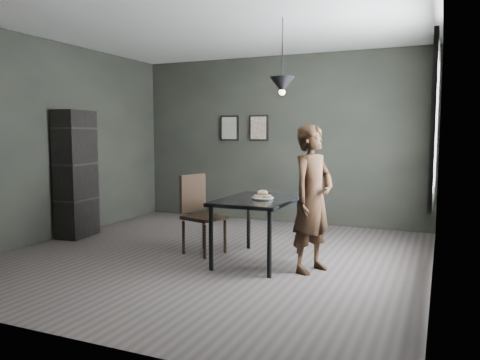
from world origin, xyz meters
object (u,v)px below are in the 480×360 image
at_px(cafe_table, 258,205).
at_px(pendant_lamp, 282,85).
at_px(woman, 312,199).
at_px(white_plate, 263,199).
at_px(wood_chair, 199,208).
at_px(shelf_unit, 76,174).

bearing_deg(cafe_table, pendant_lamp, 21.80).
height_order(cafe_table, pendant_lamp, pendant_lamp).
bearing_deg(woman, white_plate, 104.42).
relative_size(woman, wood_chair, 1.61).
distance_m(cafe_table, woman, 0.70).
distance_m(woman, pendant_lamp, 1.34).
bearing_deg(wood_chair, white_plate, 6.81).
bearing_deg(white_plate, woman, -7.68).
bearing_deg(wood_chair, pendant_lamp, 15.83).
xyz_separation_m(wood_chair, pendant_lamp, (1.08, 0.00, 1.49)).
distance_m(cafe_table, white_plate, 0.12).
relative_size(white_plate, pendant_lamp, 0.27).
relative_size(woman, shelf_unit, 0.87).
relative_size(white_plate, shelf_unit, 0.13).
xyz_separation_m(cafe_table, wood_chair, (-0.83, 0.10, -0.11)).
xyz_separation_m(shelf_unit, pendant_lamp, (3.17, -0.12, 1.13)).
distance_m(white_plate, pendant_lamp, 1.31).
bearing_deg(wood_chair, woman, 7.33).
relative_size(cafe_table, pendant_lamp, 1.39).
bearing_deg(shelf_unit, pendant_lamp, -8.87).
distance_m(woman, wood_chair, 1.55).
height_order(woman, pendant_lamp, pendant_lamp).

